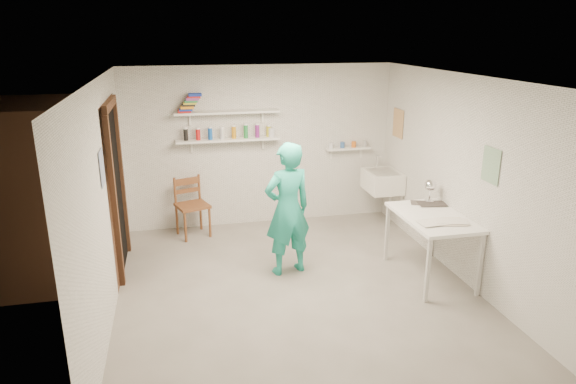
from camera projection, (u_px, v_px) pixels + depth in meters
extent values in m
cube|color=slate|center=(296.00, 289.00, 5.97)|extent=(4.00, 4.50, 0.02)
cube|color=silver|center=(297.00, 77.00, 5.24)|extent=(4.00, 4.50, 0.02)
cube|color=silver|center=(261.00, 146.00, 7.71)|extent=(4.00, 0.02, 2.40)
cube|color=silver|center=(373.00, 285.00, 3.50)|extent=(4.00, 0.02, 2.40)
cube|color=silver|center=(103.00, 203.00, 5.18)|extent=(0.02, 4.50, 2.40)
cube|color=silver|center=(462.00, 179.00, 6.03)|extent=(0.02, 4.50, 2.40)
cube|color=black|center=(117.00, 191.00, 6.22)|extent=(0.02, 0.90, 2.00)
cube|color=brown|center=(53.00, 191.00, 6.06)|extent=(1.40, 1.50, 2.10)
cube|color=brown|center=(109.00, 104.00, 5.91)|extent=(0.06, 1.05, 0.10)
cube|color=brown|center=(114.00, 204.00, 5.76)|extent=(0.06, 0.10, 2.00)
cube|color=brown|center=(122.00, 180.00, 6.69)|extent=(0.06, 0.10, 2.00)
cube|color=white|center=(228.00, 140.00, 7.44)|extent=(1.50, 0.22, 0.03)
cube|color=white|center=(227.00, 112.00, 7.32)|extent=(1.50, 0.22, 0.03)
cube|color=white|center=(348.00, 148.00, 7.93)|extent=(0.70, 0.14, 0.03)
cube|color=#334C7F|center=(102.00, 168.00, 5.13)|extent=(0.01, 0.28, 0.36)
cube|color=#995933|center=(398.00, 123.00, 7.59)|extent=(0.01, 0.34, 0.42)
cube|color=#3F724C|center=(491.00, 165.00, 5.42)|extent=(0.01, 0.30, 0.38)
cube|color=white|center=(382.00, 181.00, 7.70)|extent=(0.48, 0.60, 0.30)
imported|color=teal|center=(288.00, 209.00, 6.13)|extent=(0.67, 0.53, 1.64)
cylinder|color=#C7C188|center=(288.00, 182.00, 6.26)|extent=(0.29, 0.11, 0.29)
cube|color=brown|center=(192.00, 206.00, 7.36)|extent=(0.54, 0.52, 0.92)
cube|color=white|center=(430.00, 247.00, 6.13)|extent=(0.71, 1.19, 0.79)
sphere|color=silver|center=(431.00, 185.00, 6.43)|extent=(0.15, 0.15, 0.15)
cylinder|color=black|center=(185.00, 135.00, 7.28)|extent=(0.06, 0.06, 0.17)
cylinder|color=red|center=(197.00, 134.00, 7.32)|extent=(0.06, 0.06, 0.17)
cylinder|color=blue|center=(210.00, 134.00, 7.35)|extent=(0.06, 0.06, 0.17)
cylinder|color=white|center=(222.00, 133.00, 7.39)|extent=(0.06, 0.06, 0.17)
cylinder|color=orange|center=(234.00, 133.00, 7.43)|extent=(0.06, 0.06, 0.17)
cylinder|color=#268C3F|center=(246.00, 132.00, 7.46)|extent=(0.06, 0.06, 0.17)
cylinder|color=#8C268C|center=(258.00, 132.00, 7.50)|extent=(0.06, 0.06, 0.17)
cylinder|color=gold|center=(270.00, 131.00, 7.54)|extent=(0.06, 0.06, 0.17)
cube|color=red|center=(184.00, 111.00, 7.18)|extent=(0.18, 0.14, 0.03)
cube|color=#1933A5|center=(186.00, 109.00, 7.18)|extent=(0.18, 0.14, 0.03)
cube|color=orange|center=(187.00, 107.00, 7.17)|extent=(0.18, 0.14, 0.03)
cube|color=black|center=(188.00, 105.00, 7.17)|extent=(0.18, 0.14, 0.03)
cube|color=yellow|center=(190.00, 103.00, 7.17)|extent=(0.18, 0.14, 0.03)
cube|color=#338C4C|center=(191.00, 101.00, 7.16)|extent=(0.18, 0.14, 0.03)
cube|color=#8C3F8C|center=(192.00, 99.00, 7.16)|extent=(0.18, 0.14, 0.03)
cube|color=red|center=(194.00, 97.00, 7.15)|extent=(0.18, 0.14, 0.03)
cube|color=#1933A5|center=(195.00, 95.00, 7.15)|extent=(0.18, 0.14, 0.03)
cylinder|color=silver|center=(335.00, 145.00, 7.87)|extent=(0.07, 0.07, 0.09)
cylinder|color=#335999|center=(344.00, 145.00, 7.90)|extent=(0.07, 0.07, 0.09)
cylinder|color=orange|center=(352.00, 144.00, 7.93)|extent=(0.07, 0.07, 0.09)
cylinder|color=#999999|center=(361.00, 144.00, 7.96)|extent=(0.07, 0.07, 0.09)
cube|color=silver|center=(433.00, 215.00, 6.01)|extent=(0.30, 0.22, 0.00)
cube|color=#4C4742|center=(433.00, 215.00, 6.01)|extent=(0.30, 0.22, 0.00)
cube|color=beige|center=(433.00, 215.00, 6.01)|extent=(0.30, 0.22, 0.00)
cube|color=#383330|center=(433.00, 214.00, 6.00)|extent=(0.30, 0.22, 0.00)
cube|color=silver|center=(433.00, 214.00, 6.00)|extent=(0.30, 0.22, 0.00)
cube|color=silver|center=(433.00, 214.00, 6.00)|extent=(0.30, 0.22, 0.00)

